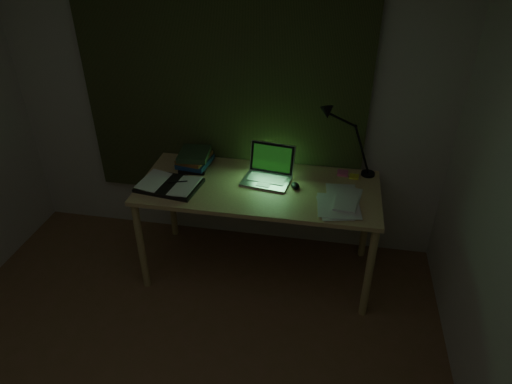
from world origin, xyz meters
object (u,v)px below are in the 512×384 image
(desk, at_px, (259,230))
(open_textbook, at_px, (169,185))
(loose_papers, at_px, (338,201))
(desk_lamp, at_px, (373,142))
(book_stack, at_px, (195,159))
(laptop, at_px, (266,168))

(desk, relative_size, open_textbook, 4.05)
(loose_papers, height_order, desk_lamp, desk_lamp)
(book_stack, relative_size, desk_lamp, 0.48)
(book_stack, bearing_deg, loose_papers, -15.70)
(desk_lamp, bearing_deg, open_textbook, -151.49)
(desk, relative_size, book_stack, 6.56)
(book_stack, distance_m, loose_papers, 1.16)
(book_stack, xyz_separation_m, desk_lamp, (1.33, 0.11, 0.21))
(loose_papers, xyz_separation_m, desk_lamp, (0.21, 0.43, 0.27))
(desk_lamp, bearing_deg, laptop, -150.37)
(desk, bearing_deg, book_stack, 160.31)
(laptop, relative_size, desk_lamp, 0.69)
(desk, distance_m, open_textbook, 0.78)
(desk, bearing_deg, desk_lamp, 21.25)
(book_stack, height_order, loose_papers, book_stack)
(laptop, xyz_separation_m, loose_papers, (0.53, -0.18, -0.11))
(laptop, distance_m, open_textbook, 0.72)
(open_textbook, xyz_separation_m, book_stack, (0.10, 0.32, 0.05))
(desk_lamp, bearing_deg, loose_papers, -104.76)
(laptop, bearing_deg, book_stack, 175.67)
(desk, height_order, loose_papers, loose_papers)
(desk, xyz_separation_m, laptop, (0.04, 0.06, 0.52))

